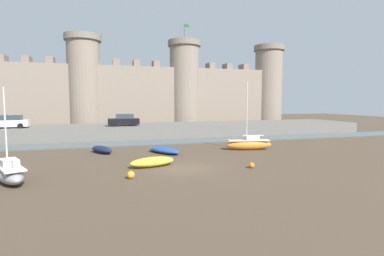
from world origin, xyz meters
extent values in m
plane|color=#4C3D2D|center=(0.00, 0.00, 0.00)|extent=(160.00, 160.00, 0.00)
cube|color=#47565B|center=(0.00, 14.24, 0.05)|extent=(80.00, 4.50, 0.10)
cube|color=#666059|center=(0.00, 21.49, 0.78)|extent=(64.21, 10.00, 1.56)
cube|color=gray|center=(0.00, 32.87, 5.45)|extent=(52.21, 2.80, 10.91)
cylinder|color=gray|center=(-8.70, 32.87, 7.42)|extent=(5.32, 5.32, 14.84)
cylinder|color=#796B5D|center=(-8.70, 32.87, 15.34)|extent=(5.96, 5.96, 1.00)
cylinder|color=gray|center=(8.70, 32.87, 7.42)|extent=(5.32, 5.32, 14.84)
cylinder|color=#796B5D|center=(8.70, 32.87, 15.34)|extent=(5.96, 5.96, 1.00)
cylinder|color=#4C4742|center=(8.70, 32.87, 17.34)|extent=(0.10, 0.10, 3.00)
cube|color=#19591E|center=(9.15, 32.87, 18.54)|extent=(0.80, 0.04, 0.50)
cylinder|color=gray|center=(26.11, 32.87, 7.42)|extent=(5.32, 5.32, 14.84)
cylinder|color=#796B5D|center=(26.11, 32.87, 15.34)|extent=(5.96, 5.96, 1.00)
cube|color=gray|center=(-20.59, 32.87, 11.46)|extent=(1.10, 2.52, 1.10)
cube|color=gray|center=(-17.16, 32.87, 11.46)|extent=(1.10, 2.52, 1.10)
cube|color=gray|center=(-13.72, 32.87, 11.46)|extent=(1.10, 2.52, 1.10)
cube|color=gray|center=(-3.43, 32.87, 11.46)|extent=(1.10, 2.52, 1.10)
cube|color=gray|center=(0.00, 32.87, 11.46)|extent=(1.10, 2.52, 1.10)
cube|color=gray|center=(3.43, 32.87, 11.46)|extent=(1.10, 2.52, 1.10)
cube|color=gray|center=(13.72, 32.87, 11.46)|extent=(1.10, 2.52, 1.10)
cube|color=gray|center=(17.16, 32.87, 11.46)|extent=(1.10, 2.52, 1.10)
cube|color=gray|center=(20.59, 32.87, 11.46)|extent=(1.10, 2.52, 1.10)
ellipsoid|color=yellow|center=(-2.22, 1.29, 0.36)|extent=(3.76, 2.24, 0.71)
ellipsoid|color=#F2F246|center=(-2.22, 1.29, 0.42)|extent=(3.07, 1.78, 0.39)
cube|color=beige|center=(-2.48, 1.22, 0.46)|extent=(0.50, 1.16, 0.06)
cube|color=beige|center=(-0.90, 1.65, 0.44)|extent=(0.47, 0.79, 0.08)
ellipsoid|color=#141E3D|center=(-5.90, 8.44, 0.34)|extent=(2.49, 3.26, 0.68)
ellipsoid|color=navy|center=(-5.90, 8.44, 0.40)|extent=(2.01, 2.65, 0.38)
cube|color=beige|center=(-5.78, 8.24, 0.44)|extent=(0.88, 0.62, 0.06)
cube|color=beige|center=(-6.52, 9.51, 0.42)|extent=(0.64, 0.53, 0.08)
ellipsoid|color=orange|center=(8.31, 6.31, 0.50)|extent=(4.81, 2.00, 1.00)
cube|color=silver|center=(8.31, 6.31, 0.96)|extent=(4.23, 1.73, 0.08)
cube|color=silver|center=(8.66, 6.24, 1.22)|extent=(1.43, 0.96, 0.44)
cylinder|color=silver|center=(8.08, 6.35, 3.93)|extent=(0.10, 0.10, 5.86)
cylinder|color=silver|center=(8.77, 6.22, 1.45)|extent=(2.08, 0.49, 0.08)
ellipsoid|color=#234793|center=(-0.23, 6.75, 0.29)|extent=(3.22, 4.19, 0.57)
ellipsoid|color=blue|center=(-0.23, 6.75, 0.35)|extent=(2.59, 3.41, 0.31)
cube|color=beige|center=(-0.09, 6.49, 0.39)|extent=(1.19, 0.78, 0.06)
cube|color=beige|center=(-0.98, 8.11, 0.37)|extent=(0.85, 0.64, 0.08)
ellipsoid|color=gray|center=(-11.26, -0.50, 0.50)|extent=(3.24, 4.85, 1.01)
cube|color=silver|center=(-11.26, -0.50, 0.97)|extent=(2.82, 4.25, 0.08)
cube|color=silver|center=(-11.11, -0.82, 1.23)|extent=(1.35, 1.57, 0.44)
cylinder|color=silver|center=(-11.36, -0.29, 3.38)|extent=(0.10, 0.10, 4.74)
cylinder|color=silver|center=(-11.05, -0.93, 1.46)|extent=(0.99, 1.96, 0.08)
sphere|color=orange|center=(4.66, -1.31, 0.21)|extent=(0.42, 0.42, 0.42)
sphere|color=orange|center=(-4.08, -1.85, 0.24)|extent=(0.49, 0.49, 0.49)
cube|color=silver|center=(-16.82, 21.13, 2.16)|extent=(4.14, 1.79, 0.80)
cube|color=#2D3842|center=(-16.67, 21.14, 2.86)|extent=(2.29, 1.55, 0.64)
cylinder|color=black|center=(-18.11, 21.95, 1.88)|extent=(0.64, 0.19, 0.64)
cylinder|color=black|center=(-15.53, 20.31, 1.88)|extent=(0.64, 0.19, 0.64)
cylinder|color=black|center=(-15.57, 22.01, 1.88)|extent=(0.64, 0.19, 0.64)
cube|color=black|center=(-3.11, 20.62, 2.16)|extent=(4.14, 1.79, 0.80)
cube|color=#2D3842|center=(-2.96, 20.62, 2.86)|extent=(2.29, 1.55, 0.64)
cylinder|color=black|center=(-4.36, 19.74, 1.88)|extent=(0.64, 0.19, 0.64)
cylinder|color=black|center=(-4.40, 21.44, 1.88)|extent=(0.64, 0.19, 0.64)
cylinder|color=black|center=(-1.82, 19.80, 1.88)|extent=(0.64, 0.19, 0.64)
cylinder|color=black|center=(-1.86, 21.50, 1.88)|extent=(0.64, 0.19, 0.64)
camera|label=1|loc=(-5.60, -20.75, 4.87)|focal=28.00mm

